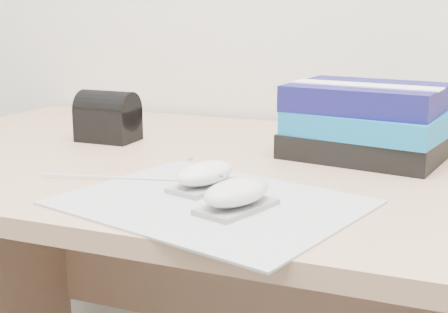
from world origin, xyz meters
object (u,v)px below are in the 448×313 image
at_px(mouse_front, 237,195).
at_px(book_stack, 367,121).
at_px(pouch, 108,117).
at_px(mouse_rear, 205,175).
at_px(desk, 299,278).

relative_size(mouse_front, book_stack, 0.42).
bearing_deg(pouch, mouse_front, -39.18).
bearing_deg(mouse_rear, book_stack, 59.30).
xyz_separation_m(desk, mouse_rear, (-0.08, -0.26, 0.26)).
height_order(desk, mouse_rear, mouse_rear).
distance_m(mouse_rear, pouch, 0.41).
bearing_deg(mouse_front, book_stack, 74.67).
bearing_deg(book_stack, desk, -152.08).
xyz_separation_m(desk, mouse_front, (-0.00, -0.33, 0.26)).
distance_m(book_stack, pouch, 0.51).
relative_size(mouse_front, pouch, 1.09).
height_order(mouse_front, book_stack, book_stack).
xyz_separation_m(mouse_rear, book_stack, (0.18, 0.31, 0.04)).
height_order(mouse_front, pouch, pouch).
bearing_deg(mouse_rear, desk, 72.39).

